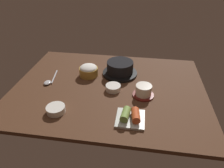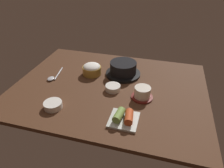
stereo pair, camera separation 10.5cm
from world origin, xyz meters
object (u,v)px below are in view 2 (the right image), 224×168
at_px(banchan_cup_center, 113,88).
at_px(spoon, 53,77).
at_px(tea_cup_with_saucer, 142,93).
at_px(side_bowl_near, 53,105).
at_px(rice_bowl, 92,69).
at_px(stone_pot, 123,69).
at_px(kimchi_plate, 124,118).

xyz_separation_m(banchan_cup_center, spoon, (-0.36, 0.03, -0.01)).
distance_m(tea_cup_with_saucer, spoon, 0.51).
height_order(banchan_cup_center, side_bowl_near, same).
relative_size(side_bowl_near, spoon, 0.52).
bearing_deg(rice_bowl, stone_pot, 13.05).
bearing_deg(spoon, stone_pot, 20.79).
height_order(rice_bowl, banchan_cup_center, rice_bowl).
distance_m(stone_pot, banchan_cup_center, 0.17).
bearing_deg(stone_pot, tea_cup_with_saucer, -54.27).
distance_m(stone_pot, kimchi_plate, 0.39).
height_order(tea_cup_with_saucer, spoon, tea_cup_with_saucer).
distance_m(side_bowl_near, spoon, 0.27).
relative_size(rice_bowl, banchan_cup_center, 1.38).
bearing_deg(tea_cup_with_saucer, side_bowl_near, -154.38).
height_order(tea_cup_with_saucer, kimchi_plate, tea_cup_with_saucer).
bearing_deg(kimchi_plate, tea_cup_with_saucer, 74.71).
relative_size(rice_bowl, kimchi_plate, 0.88).
height_order(rice_bowl, spoon, rice_bowl).
xyz_separation_m(rice_bowl, tea_cup_with_saucer, (0.31, -0.15, -0.01)).
xyz_separation_m(rice_bowl, spoon, (-0.20, -0.10, -0.03)).
xyz_separation_m(tea_cup_with_saucer, spoon, (-0.51, 0.05, -0.02)).
relative_size(stone_pot, tea_cup_with_saucer, 1.88).
distance_m(banchan_cup_center, kimchi_plate, 0.23).
bearing_deg(spoon, banchan_cup_center, -4.21).
bearing_deg(kimchi_plate, banchan_cup_center, 116.50).
bearing_deg(side_bowl_near, tea_cup_with_saucer, 25.62).
height_order(rice_bowl, kimchi_plate, rice_bowl).
height_order(rice_bowl, tea_cup_with_saucer, rice_bowl).
xyz_separation_m(tea_cup_with_saucer, side_bowl_near, (-0.38, -0.18, -0.01)).
distance_m(stone_pot, tea_cup_with_saucer, 0.24).
bearing_deg(banchan_cup_center, tea_cup_with_saucer, -9.50).
distance_m(rice_bowl, tea_cup_with_saucer, 0.35).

